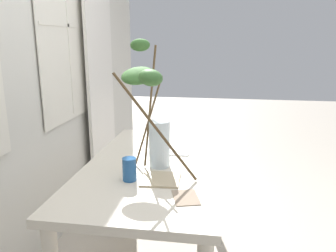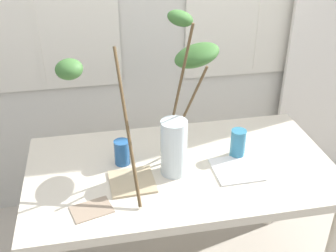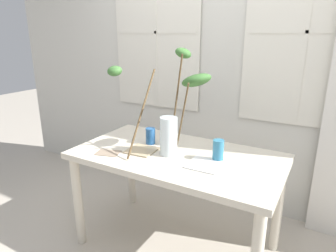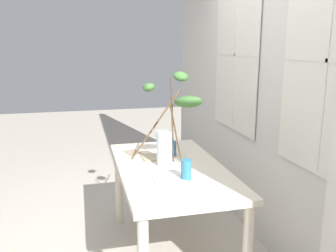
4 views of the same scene
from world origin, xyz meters
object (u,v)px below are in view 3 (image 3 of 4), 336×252
Objects in this scene: dining_table at (177,167)px; drinking_glass_blue_left at (151,136)px; vase_with_branches at (174,107)px; plate_square_right at (205,165)px; drinking_glass_blue_right at (218,150)px; plate_square_left at (142,150)px.

dining_table is 0.33m from drinking_glass_blue_left.
vase_with_branches reaches higher than plate_square_right.
drinking_glass_blue_right reaches higher than dining_table.
plate_square_left is (-0.25, -0.08, 0.11)m from dining_table.
plate_square_right is at bearing 0.01° from plate_square_left.
plate_square_left is at bearing -161.92° from dining_table.
vase_with_branches is 3.50× the size of plate_square_right.
plate_square_right is (-0.04, -0.12, -0.07)m from drinking_glass_blue_right.
plate_square_right is at bearing -17.15° from drinking_glass_blue_left.
plate_square_right is (0.52, -0.16, -0.06)m from drinking_glass_blue_left.
drinking_glass_blue_right is 0.66× the size of plate_square_right.
vase_with_branches is 3.77× the size of plate_square_left.
dining_table is 0.44m from vase_with_branches.
drinking_glass_blue_right is at bearing 3.62° from vase_with_branches.
drinking_glass_blue_right is 0.14m from plate_square_right.
drinking_glass_blue_right is at bearing 7.23° from dining_table.
drinking_glass_blue_left is 0.62× the size of plate_square_left.
dining_table is at bearing -172.77° from drinking_glass_blue_right.
drinking_glass_blue_left is (-0.24, 0.06, -0.27)m from vase_with_branches.
vase_with_branches is at bearing -176.38° from drinking_glass_blue_right.
plate_square_left reaches higher than dining_table.
vase_with_branches is 0.37m from drinking_glass_blue_left.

